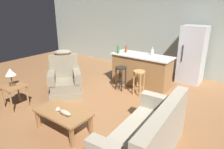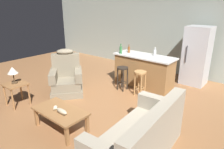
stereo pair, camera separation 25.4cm
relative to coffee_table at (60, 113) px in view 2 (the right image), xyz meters
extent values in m
plane|color=brown|center=(0.07, 1.61, -0.36)|extent=(12.00, 12.00, 0.00)
cube|color=#939E93|center=(0.07, 4.74, 0.94)|extent=(12.00, 0.05, 2.60)
cube|color=olive|center=(0.00, 0.00, 0.04)|extent=(1.10, 0.60, 0.04)
cube|color=olive|center=(-0.49, -0.24, -0.17)|extent=(0.06, 0.06, 0.38)
cube|color=olive|center=(0.49, -0.24, -0.17)|extent=(0.06, 0.06, 0.38)
cube|color=olive|center=(-0.49, 0.24, -0.17)|extent=(0.06, 0.06, 0.38)
cube|color=olive|center=(0.49, 0.24, -0.17)|extent=(0.06, 0.06, 0.38)
cube|color=#4C3823|center=(0.13, -0.05, 0.06)|extent=(0.22, 0.07, 0.01)
ellipsoid|color=tan|center=(0.13, -0.05, 0.10)|extent=(0.28, 0.09, 0.09)
cone|color=tan|center=(-0.04, -0.05, 0.10)|extent=(0.06, 0.10, 0.10)
cube|color=#9E937F|center=(1.54, 0.34, -0.26)|extent=(0.96, 1.95, 0.20)
cube|color=#9E937F|center=(1.54, 0.34, -0.05)|extent=(0.96, 1.95, 0.22)
cube|color=#9E937F|center=(1.86, 0.36, 0.32)|extent=(0.32, 1.91, 0.52)
cube|color=#9E937F|center=(1.49, 1.19, 0.20)|extent=(0.85, 0.25, 0.28)
cube|color=#756B56|center=(-1.26, 1.14, -0.27)|extent=(1.18, 1.18, 0.18)
cube|color=#756B56|center=(-1.26, 1.14, -0.06)|extent=(1.10, 1.09, 0.24)
cube|color=#756B56|center=(-1.49, 1.34, 0.38)|extent=(0.67, 0.73, 0.64)
ellipsoid|color=#756B56|center=(-1.49, 1.34, 0.76)|extent=(0.50, 0.52, 0.16)
cube|color=#756B56|center=(-1.03, 1.38, 0.19)|extent=(0.72, 0.65, 0.26)
cube|color=#756B56|center=(-1.46, 0.88, 0.19)|extent=(0.72, 0.65, 0.26)
cube|color=olive|center=(-1.66, -0.05, 0.18)|extent=(0.48, 0.48, 0.04)
cylinder|color=olive|center=(-1.86, -0.25, -0.10)|extent=(0.04, 0.04, 0.52)
cylinder|color=olive|center=(-1.46, -0.25, -0.10)|extent=(0.04, 0.04, 0.52)
cylinder|color=olive|center=(-1.86, 0.15, -0.10)|extent=(0.04, 0.04, 0.52)
cylinder|color=olive|center=(-1.46, 0.15, -0.10)|extent=(0.04, 0.04, 0.52)
cylinder|color=#4C3823|center=(-1.68, -0.05, 0.21)|extent=(0.14, 0.14, 0.03)
cylinder|color=#4C3823|center=(-1.68, -0.05, 0.34)|extent=(0.02, 0.02, 0.22)
cone|color=beige|center=(-1.68, -0.05, 0.53)|extent=(0.24, 0.24, 0.16)
cube|color=olive|center=(0.07, 2.96, 0.09)|extent=(1.71, 0.63, 0.91)
cube|color=silver|center=(0.07, 2.96, 0.57)|extent=(1.80, 0.70, 0.04)
cylinder|color=black|center=(-0.24, 2.33, 0.30)|extent=(0.32, 0.32, 0.04)
torus|color=black|center=(-0.24, 2.33, -0.14)|extent=(0.23, 0.23, 0.02)
cylinder|color=black|center=(-0.34, 2.23, -0.04)|extent=(0.04, 0.04, 0.64)
cylinder|color=black|center=(-0.14, 2.23, -0.04)|extent=(0.04, 0.04, 0.64)
cylinder|color=black|center=(-0.34, 2.43, -0.04)|extent=(0.04, 0.04, 0.64)
cylinder|color=black|center=(-0.14, 2.43, -0.04)|extent=(0.04, 0.04, 0.64)
cylinder|color=#A87A47|center=(0.34, 2.33, 0.30)|extent=(0.32, 0.32, 0.04)
torus|color=#A87A47|center=(0.34, 2.33, -0.14)|extent=(0.23, 0.23, 0.02)
cylinder|color=#A87A47|center=(0.24, 2.23, -0.04)|extent=(0.04, 0.04, 0.64)
cylinder|color=#A87A47|center=(0.44, 2.23, -0.04)|extent=(0.04, 0.04, 0.64)
cylinder|color=#A87A47|center=(0.24, 2.43, -0.04)|extent=(0.04, 0.04, 0.64)
cylinder|color=#A87A47|center=(0.44, 2.43, -0.04)|extent=(0.04, 0.04, 0.64)
cube|color=#B7B7BC|center=(1.17, 4.16, 0.52)|extent=(0.70, 0.66, 1.76)
cylinder|color=#333338|center=(0.97, 3.81, 0.60)|extent=(0.02, 0.02, 0.50)
cylinder|color=#2D6B38|center=(-0.61, 2.72, 0.69)|extent=(0.08, 0.08, 0.21)
cylinder|color=#2D6B38|center=(-0.61, 2.72, 0.84)|extent=(0.03, 0.03, 0.09)
cylinder|color=silver|center=(0.33, 3.10, 0.67)|extent=(0.07, 0.07, 0.17)
cylinder|color=silver|center=(0.33, 3.10, 0.80)|extent=(0.03, 0.03, 0.07)
cylinder|color=brown|center=(-0.49, 2.97, 0.67)|extent=(0.07, 0.07, 0.17)
cylinder|color=brown|center=(-0.49, 2.97, 0.80)|extent=(0.03, 0.03, 0.07)
camera|label=1|loc=(2.75, -2.13, 1.98)|focal=32.00mm
camera|label=2|loc=(2.95, -1.98, 1.98)|focal=32.00mm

